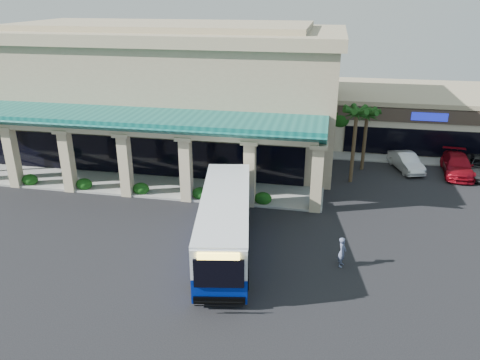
% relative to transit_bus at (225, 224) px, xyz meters
% --- Properties ---
extents(ground, '(110.00, 110.00, 0.00)m').
position_rel_transit_bus_xyz_m(ground, '(-1.18, 1.00, -1.63)').
color(ground, black).
extents(main_building, '(30.80, 14.80, 11.35)m').
position_rel_transit_bus_xyz_m(main_building, '(-9.18, 17.00, 4.05)').
color(main_building, tan).
rests_on(main_building, ground).
extents(arcade, '(30.00, 6.20, 5.70)m').
position_rel_transit_bus_xyz_m(arcade, '(-9.18, 7.80, 1.22)').
color(arcade, '#0E5752').
rests_on(arcade, ground).
extents(strip_mall, '(22.50, 12.50, 4.90)m').
position_rel_transit_bus_xyz_m(strip_mall, '(16.82, 25.00, 0.82)').
color(strip_mall, beige).
rests_on(strip_mall, ground).
extents(palm_0, '(2.40, 2.40, 6.60)m').
position_rel_transit_bus_xyz_m(palm_0, '(7.32, 12.00, 1.67)').
color(palm_0, '#13390F').
rests_on(palm_0, ground).
extents(palm_1, '(2.40, 2.40, 5.80)m').
position_rel_transit_bus_xyz_m(palm_1, '(8.32, 15.00, 1.27)').
color(palm_1, '#13390F').
rests_on(palm_1, ground).
extents(broadleaf_tree, '(2.60, 2.60, 4.81)m').
position_rel_transit_bus_xyz_m(broadleaf_tree, '(6.32, 20.00, 0.78)').
color(broadleaf_tree, '#113F0E').
rests_on(broadleaf_tree, ground).
extents(transit_bus, '(4.65, 11.93, 3.25)m').
position_rel_transit_bus_xyz_m(transit_bus, '(0.00, 0.00, 0.00)').
color(transit_bus, '#041D91').
rests_on(transit_bus, ground).
extents(pedestrian, '(0.54, 0.69, 1.69)m').
position_rel_transit_bus_xyz_m(pedestrian, '(6.53, -0.49, -0.78)').
color(pedestrian, '#505A77').
rests_on(pedestrian, ground).
extents(car_white, '(2.75, 4.59, 1.43)m').
position_rel_transit_bus_xyz_m(car_white, '(11.86, 15.53, -0.91)').
color(car_white, silver).
rests_on(car_white, ground).
extents(car_red, '(2.57, 5.49, 1.55)m').
position_rel_transit_bus_xyz_m(car_red, '(15.81, 15.31, -0.85)').
color(car_red, maroon).
rests_on(car_red, ground).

